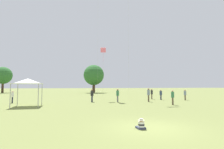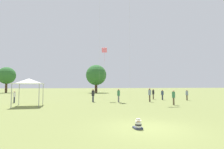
% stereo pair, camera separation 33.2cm
% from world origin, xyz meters
% --- Properties ---
extents(ground_plane, '(300.00, 300.00, 0.00)m').
position_xyz_m(ground_plane, '(0.00, 0.00, 0.00)').
color(ground_plane, olive).
extents(seated_toddler, '(0.42, 0.51, 0.54)m').
position_xyz_m(seated_toddler, '(-0.56, -0.05, 0.22)').
color(seated_toddler, '#383D56').
rests_on(seated_toddler, ground).
extents(person_standing_0, '(0.42, 0.42, 1.66)m').
position_xyz_m(person_standing_0, '(8.74, 17.72, 0.99)').
color(person_standing_0, brown).
rests_on(person_standing_0, ground).
extents(person_standing_1, '(0.49, 0.49, 1.55)m').
position_xyz_m(person_standing_1, '(9.66, 16.45, 0.91)').
color(person_standing_1, '#282D42').
rests_on(person_standing_1, ground).
extents(person_standing_2, '(0.43, 0.43, 1.54)m').
position_xyz_m(person_standing_2, '(-11.30, 16.14, 0.92)').
color(person_standing_2, '#282D42').
rests_on(person_standing_2, ground).
extents(person_standing_3, '(0.35, 0.35, 1.72)m').
position_xyz_m(person_standing_3, '(7.29, 9.45, 1.03)').
color(person_standing_3, brown).
rests_on(person_standing_3, ground).
extents(person_standing_4, '(0.56, 0.56, 1.73)m').
position_xyz_m(person_standing_4, '(-1.28, 15.16, 1.02)').
color(person_standing_4, '#282D42').
rests_on(person_standing_4, ground).
extents(person_standing_5, '(0.38, 0.38, 1.57)m').
position_xyz_m(person_standing_5, '(12.89, 14.93, 0.93)').
color(person_standing_5, brown).
rests_on(person_standing_5, ground).
extents(person_standing_6, '(0.50, 0.50, 1.78)m').
position_xyz_m(person_standing_6, '(2.01, 14.07, 1.06)').
color(person_standing_6, slate).
rests_on(person_standing_6, ground).
extents(person_standing_7, '(0.51, 0.51, 1.86)m').
position_xyz_m(person_standing_7, '(6.33, 13.77, 1.11)').
color(person_standing_7, brown).
rests_on(person_standing_7, ground).
extents(canopy_tent, '(2.90, 2.90, 2.98)m').
position_xyz_m(canopy_tent, '(-8.61, 11.87, 2.66)').
color(canopy_tent, white).
rests_on(canopy_tent, ground).
extents(kite_1, '(0.88, 0.64, 7.95)m').
position_xyz_m(kite_1, '(0.63, 17.32, 7.32)').
color(kite_1, pink).
rests_on(kite_1, ground).
extents(distant_tree_0, '(5.28, 5.28, 8.03)m').
position_xyz_m(distant_tree_0, '(-24.57, 51.64, 5.35)').
color(distant_tree_0, '#473323').
rests_on(distant_tree_0, ground).
extents(distant_tree_1, '(6.33, 6.33, 8.69)m').
position_xyz_m(distant_tree_1, '(2.83, 45.52, 5.49)').
color(distant_tree_1, '#473323').
rests_on(distant_tree_1, ground).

